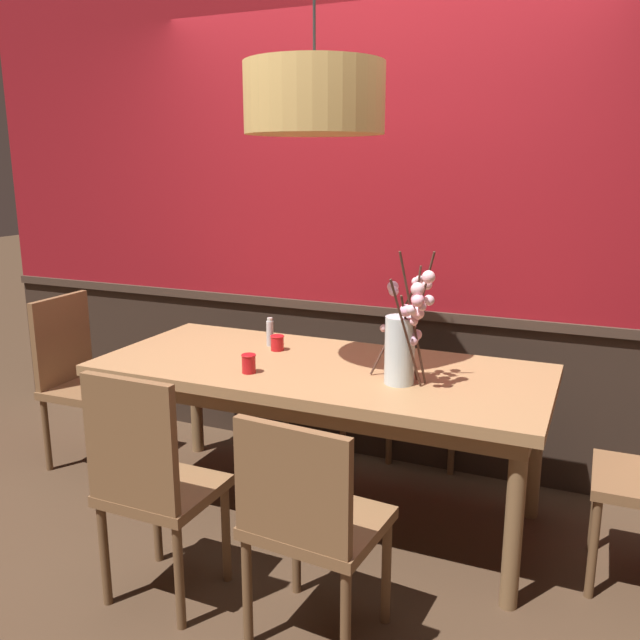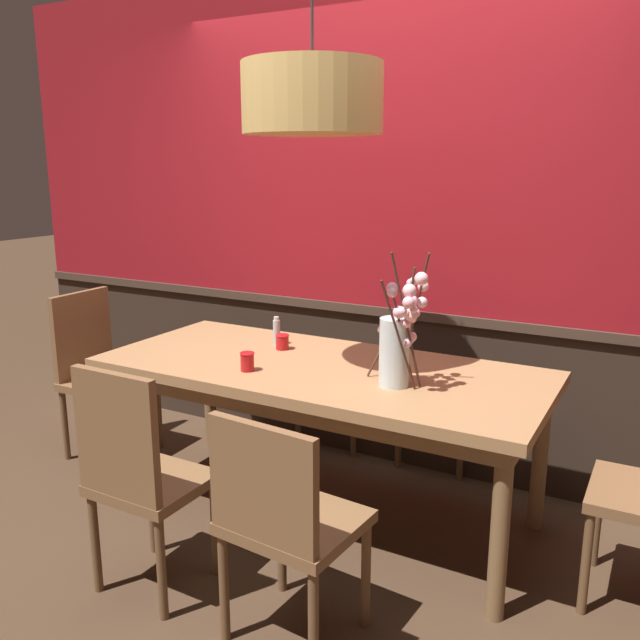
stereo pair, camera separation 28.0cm
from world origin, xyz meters
The scene contains 13 objects.
ground_plane centered at (0.00, 0.00, 0.00)m, with size 24.00×24.00×0.00m, color #422D1E.
back_wall centered at (0.00, 0.77, 1.35)m, with size 5.25×0.14×2.73m.
dining_table centered at (0.00, 0.00, 0.68)m, with size 2.11×0.92×0.76m.
chair_near_side_left centered at (-0.31, -0.89, 0.53)m, with size 0.41×0.39×0.95m.
chair_far_side_right centered at (0.32, 0.90, 0.53)m, with size 0.43×0.41×0.94m.
chair_far_side_left centered at (-0.33, 0.90, 0.53)m, with size 0.44×0.43×0.95m.
chair_near_side_right centered at (0.34, -0.87, 0.50)m, with size 0.48×0.44×0.88m.
chair_head_west_end centered at (-1.49, 0.01, 0.53)m, with size 0.44×0.45×0.96m.
vase_with_blossoms centered at (0.43, -0.11, 0.95)m, with size 0.30×0.36×0.59m.
candle_holder_nearer_center centered at (-0.25, -0.24, 0.80)m, with size 0.07×0.07×0.09m.
candle_holder_nearer_edge centered at (-0.30, 0.15, 0.80)m, with size 0.07×0.07×0.08m.
condiment_bottle centered at (-0.37, 0.21, 0.83)m, with size 0.04×0.04×0.15m.
pendant_lamp centered at (0.02, -0.09, 1.95)m, with size 0.59×0.59×0.92m.
Camera 2 is at (1.44, -2.62, 1.68)m, focal length 37.27 mm.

